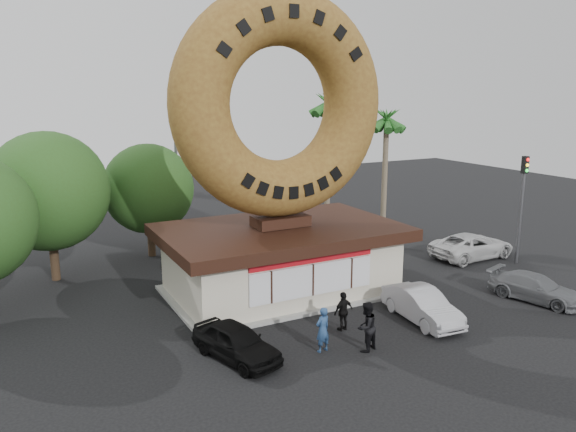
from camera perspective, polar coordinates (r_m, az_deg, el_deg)
The scene contains 16 objects.
ground at distance 22.77m, azimuth 6.26°, elevation -12.32°, with size 90.00×90.00×0.00m, color black.
donut_shop at distance 26.97m, azimuth -0.74°, elevation -4.19°, with size 11.20×7.20×3.80m.
giant_donut at distance 25.84m, azimuth -0.80°, elevation 11.28°, with size 10.33×10.33×2.63m, color olive.
tree_west at distance 30.53m, azimuth -23.19°, elevation 2.31°, with size 6.00×6.00×7.65m.
tree_mid at distance 33.42m, azimuth -13.99°, elevation 2.70°, with size 5.20×5.20×6.63m.
palm_near at distance 36.50m, azimuth 4.14°, elevation 10.79°, with size 2.60×2.60×9.75m.
palm_far at distance 37.29m, azimuth 9.99°, elevation 9.24°, with size 2.60×2.60×8.75m.
street_lamp at distance 34.85m, azimuth -10.99°, elevation 4.01°, with size 2.11×0.20×8.00m.
traffic_signal at distance 33.67m, azimuth 22.70°, elevation 1.89°, with size 0.30×0.38×6.07m.
person_left at distance 21.36m, azimuth 3.54°, elevation -11.44°, with size 0.64×0.42×1.75m, color navy.
person_center at distance 21.54m, azimuth 7.94°, elevation -11.08°, with size 0.93×0.73×1.92m, color black.
person_right at distance 23.20m, azimuth 5.65°, elevation -9.60°, with size 0.96×0.40×1.64m, color black.
car_black at distance 20.94m, azimuth -5.28°, elevation -12.62°, with size 1.56×3.87×1.32m, color black.
car_silver at distance 24.70m, azimuth 13.45°, elevation -8.81°, with size 1.46×4.19×1.38m, color #A2A2A7.
car_grey at distance 28.70m, azimuth 23.83°, elevation -6.69°, with size 1.71×4.22×1.22m, color slate.
car_white at distance 34.47m, azimuth 18.20°, elevation -2.89°, with size 2.39×5.19×1.44m, color silver.
Camera 1 is at (-11.65, -17.05, 9.59)m, focal length 35.00 mm.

